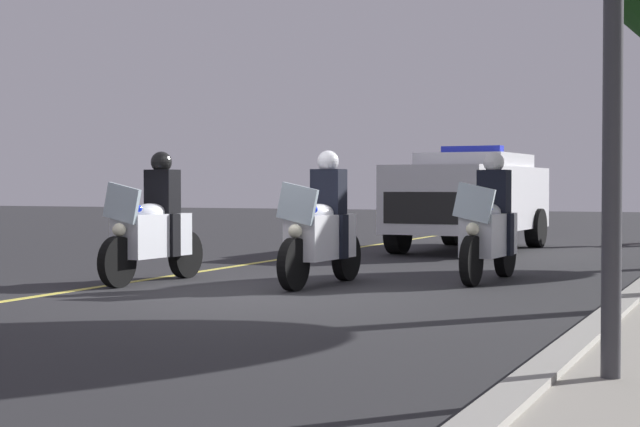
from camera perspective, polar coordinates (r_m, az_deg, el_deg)
name	(u,v)px	position (r m, az deg, el deg)	size (l,w,h in m)	color
ground_plane	(264,293)	(11.88, -3.18, -4.54)	(80.00, 80.00, 0.00)	#28282B
curb_strip	(628,304)	(10.67, 17.04, -4.90)	(48.00, 0.24, 0.15)	#9E9B93
lane_stripe_center	(107,286)	(13.04, -11.98, -4.01)	(48.00, 0.12, 0.01)	#E0D14C
police_motorcycle_lead_left	(154,229)	(13.32, -9.40, -0.88)	(2.14, 0.59, 1.72)	black
police_motorcycle_lead_right	(322,230)	(12.76, 0.10, -0.97)	(2.14, 0.59, 1.72)	black
police_motorcycle_trailing	(489,229)	(13.51, 9.57, -0.85)	(2.14, 0.59, 1.72)	black
police_suv	(471,196)	(19.94, 8.53, 0.98)	(4.99, 2.27, 2.05)	silver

